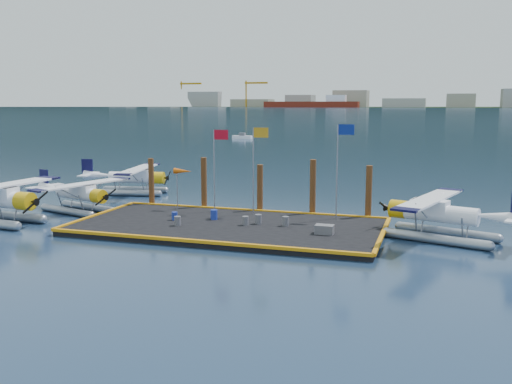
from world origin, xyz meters
TOP-DOWN VIEW (x-y plane):
  - ground at (0.00, 0.00)m, footprint 4000.00×4000.00m
  - dock at (0.00, 0.00)m, footprint 20.00×10.00m
  - dock_bumpers at (0.00, 0.00)m, footprint 20.25×10.25m
  - seaplane_b at (-12.86, 2.10)m, footprint 7.97×8.55m
  - seaplane_c at (-13.29, 11.25)m, footprint 8.29×9.05m
  - seaplane_d at (13.05, 1.40)m, footprint 8.83×9.47m
  - drum_0 at (-3.96, 0.08)m, footprint 0.39×0.39m
  - drum_1 at (1.19, -0.02)m, footprint 0.42×0.42m
  - drum_2 at (1.88, 0.61)m, footprint 0.45×0.45m
  - drum_3 at (-2.98, -1.49)m, footprint 0.44×0.44m
  - drum_4 at (3.75, 0.54)m, footprint 0.45×0.45m
  - drum_5 at (-1.46, 1.07)m, footprint 0.48×0.48m
  - crate at (6.60, -0.93)m, footprint 1.12×0.75m
  - flagpole_red at (-2.29, 3.80)m, footprint 1.14×0.08m
  - flagpole_yellow at (0.70, 3.80)m, footprint 1.14×0.08m
  - flagpole_blue at (6.70, 3.80)m, footprint 1.14×0.08m
  - windsock at (-5.03, 3.80)m, footprint 1.40×0.44m
  - piling_0 at (-8.50, 5.40)m, footprint 0.44×0.44m
  - piling_1 at (-4.00, 5.40)m, footprint 0.44×0.44m
  - piling_2 at (0.50, 5.40)m, footprint 0.44×0.44m
  - piling_3 at (4.50, 5.40)m, footprint 0.44×0.44m
  - piling_4 at (8.50, 5.40)m, footprint 0.44×0.44m

SIDE VIEW (x-z plane):
  - ground at x=0.00m, z-range 0.00..0.00m
  - dock at x=0.00m, z-range 0.00..0.40m
  - dock_bumpers at x=0.00m, z-range 0.40..0.58m
  - drum_0 at x=-3.96m, z-range 0.40..0.96m
  - crate at x=6.60m, z-range 0.40..0.96m
  - drum_1 at x=1.19m, z-range 0.40..0.99m
  - drum_3 at x=-2.98m, z-range 0.40..1.02m
  - drum_4 at x=3.75m, z-range 0.40..1.03m
  - drum_2 at x=1.88m, z-range 0.40..1.03m
  - drum_5 at x=-1.46m, z-range 0.40..1.07m
  - seaplane_b at x=-12.86m, z-range -0.20..2.85m
  - seaplane_c at x=-13.29m, z-range -0.21..2.99m
  - seaplane_d at x=13.05m, z-range -0.22..3.16m
  - piling_2 at x=0.50m, z-range 0.00..3.80m
  - piling_0 at x=-8.50m, z-range 0.00..4.00m
  - piling_4 at x=8.50m, z-range 0.00..4.00m
  - piling_1 at x=-4.00m, z-range 0.00..4.20m
  - piling_3 at x=4.50m, z-range 0.00..4.30m
  - windsock at x=-5.03m, z-range 1.67..4.79m
  - flagpole_red at x=-2.29m, z-range 1.40..7.40m
  - flagpole_yellow at x=0.70m, z-range 1.41..7.61m
  - flagpole_blue at x=6.70m, z-range 1.44..7.94m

